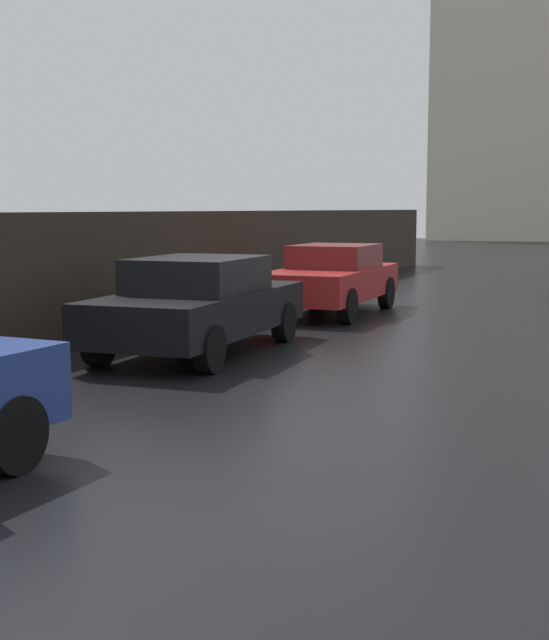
# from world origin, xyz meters

# --- Properties ---
(car_black_far_ahead) EXTENTS (2.07, 4.56, 1.42)m
(car_black_far_ahead) POSITION_xyz_m (-2.08, 8.53, 0.74)
(car_black_far_ahead) COLOR black
(car_black_far_ahead) RESTS_ON ground
(car_red_behind_camera) EXTENTS (1.90, 4.39, 1.40)m
(car_red_behind_camera) POSITION_xyz_m (-1.94, 14.02, 0.73)
(car_red_behind_camera) COLOR maroon
(car_red_behind_camera) RESTS_ON ground
(distant_tower) EXTENTS (11.54, 9.11, 33.19)m
(distant_tower) POSITION_xyz_m (-4.78, 59.85, 13.84)
(distant_tower) COLOR beige
(distant_tower) RESTS_ON ground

